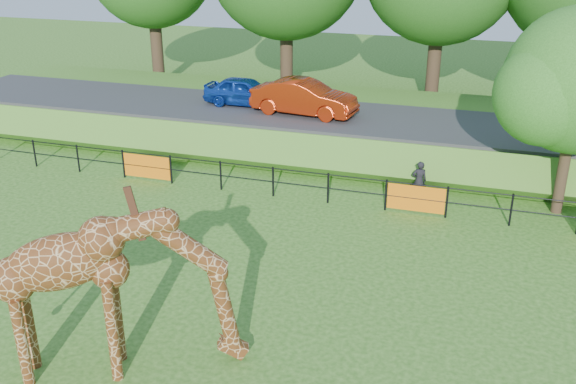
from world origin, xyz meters
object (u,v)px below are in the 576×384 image
Objects in this scene: car_blue at (245,91)px; visitor at (419,181)px; giraffe at (119,293)px; car_red at (304,98)px.

car_blue is 2.65× the size of visitor.
giraffe reaches higher than car_red.
car_blue is 3.00m from car_red.
visitor is at bearing -120.29° from car_blue.
giraffe is 3.75× the size of visitor.
car_blue is at bearing 84.37° from car_red.
car_blue is at bearing 77.30° from giraffe.
car_blue is 9.92m from visitor.
car_red reaches higher than car_blue.
giraffe is 1.17× the size of car_red.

